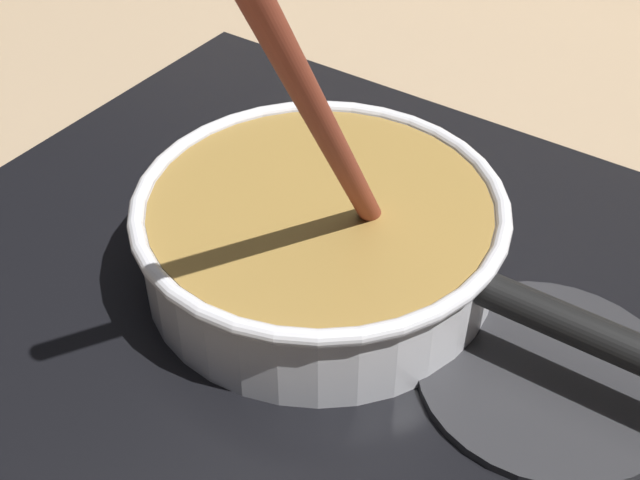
% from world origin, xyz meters
% --- Properties ---
extents(ground, '(2.40, 1.60, 0.04)m').
position_xyz_m(ground, '(0.00, 0.00, -0.02)').
color(ground, '#9E8466').
extents(hob_plate, '(0.56, 0.48, 0.01)m').
position_xyz_m(hob_plate, '(0.01, 0.14, 0.01)').
color(hob_plate, black).
rests_on(hob_plate, ground).
extents(burner_ring, '(0.17, 0.17, 0.01)m').
position_xyz_m(burner_ring, '(0.01, 0.14, 0.02)').
color(burner_ring, '#592D0C').
rests_on(burner_ring, hob_plate).
extents(spare_burner, '(0.16, 0.16, 0.01)m').
position_xyz_m(spare_burner, '(0.18, 0.14, 0.01)').
color(spare_burner, '#262628').
rests_on(spare_burner, hob_plate).
extents(cooking_pan, '(0.37, 0.27, 0.29)m').
position_xyz_m(cooking_pan, '(0.01, 0.14, 0.05)').
color(cooking_pan, silver).
rests_on(cooking_pan, hob_plate).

